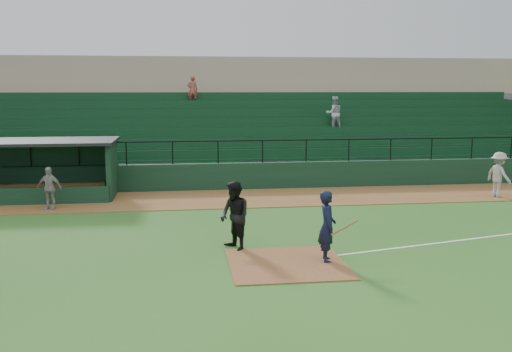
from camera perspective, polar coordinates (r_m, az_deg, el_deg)
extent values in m
plane|color=#2C5D1E|center=(15.97, 2.42, -7.70)|extent=(90.00, 90.00, 0.00)
cube|color=brown|center=(23.67, -0.97, -2.21)|extent=(40.00, 4.00, 0.03)
cube|color=brown|center=(15.03, 3.10, -8.71)|extent=(3.00, 3.00, 0.03)
cube|color=black|center=(25.72, -1.55, -0.01)|extent=(36.00, 0.35, 1.20)
cylinder|color=black|center=(25.53, -1.57, 3.54)|extent=(36.00, 0.06, 0.06)
cube|color=slate|center=(30.42, -2.55, 3.63)|extent=(36.00, 9.00, 3.60)
cube|color=#0F371C|center=(29.89, -2.47, 4.40)|extent=(34.56, 8.00, 4.05)
cube|color=tan|center=(36.80, -3.49, 6.70)|extent=(38.00, 3.00, 6.40)
cube|color=slate|center=(34.79, -3.25, 7.40)|extent=(36.00, 2.00, 0.20)
imported|color=#ADADAD|center=(31.13, 7.79, 6.19)|extent=(0.89, 0.69, 1.83)
imported|color=#9C4639|center=(32.99, -6.34, 8.52)|extent=(0.59, 0.39, 1.61)
cube|color=black|center=(26.65, -22.94, 0.80)|extent=(8.50, 0.20, 2.30)
cube|color=black|center=(24.57, -14.13, 0.61)|extent=(0.20, 2.60, 2.30)
cube|color=black|center=(25.27, -23.87, 3.11)|extent=(8.90, 3.20, 0.12)
cube|color=olive|center=(26.40, -23.05, -1.26)|extent=(7.65, 0.40, 0.50)
imported|color=black|center=(15.11, 7.11, -5.00)|extent=(0.52, 0.73, 1.90)
cylinder|color=olive|center=(15.03, 8.78, -5.11)|extent=(0.79, 0.34, 0.35)
imported|color=black|center=(16.08, -2.13, -3.99)|extent=(1.08, 1.18, 1.95)
imported|color=#A8A29D|center=(25.79, 23.04, 0.13)|extent=(0.98, 1.35, 1.87)
imported|color=#9B9691|center=(22.71, -19.91, -1.13)|extent=(0.99, 0.57, 1.60)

